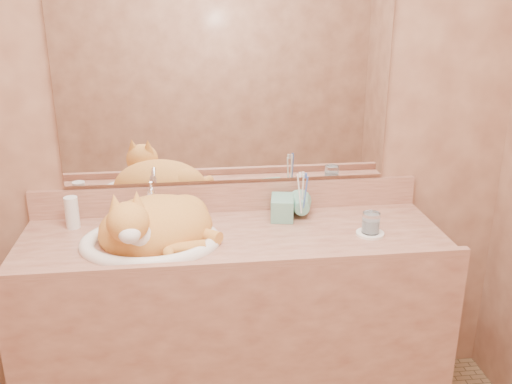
{
  "coord_description": "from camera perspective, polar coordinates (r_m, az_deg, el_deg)",
  "views": [
    {
      "loc": [
        -0.16,
        -1.23,
        1.74
      ],
      "look_at": [
        0.08,
        0.7,
        1.03
      ],
      "focal_mm": 40.0,
      "sensor_mm": 36.0,
      "label": 1
    }
  ],
  "objects": [
    {
      "name": "toothbrushes",
      "position": [
        2.25,
        4.69,
        -0.01
      ],
      "size": [
        0.03,
        0.03,
        0.21
      ],
      "primitive_type": null,
      "color": "white",
      "rests_on": "toothbrush_cup"
    },
    {
      "name": "toothbrush_cup",
      "position": [
        2.28,
        4.64,
        -1.8
      ],
      "size": [
        0.11,
        0.11,
        0.09
      ],
      "primitive_type": "imported",
      "rotation": [
        0.0,
        0.0,
        -0.06
      ],
      "color": "#68A792",
      "rests_on": "vanity_counter"
    },
    {
      "name": "soap_dispenser",
      "position": [
        2.22,
        2.64,
        -0.88
      ],
      "size": [
        0.11,
        0.11,
        0.2
      ],
      "primitive_type": "imported",
      "rotation": [
        0.0,
        0.0,
        -0.18
      ],
      "color": "#68A792",
      "rests_on": "vanity_counter"
    },
    {
      "name": "faucet",
      "position": [
        2.28,
        -10.35,
        -1.21
      ],
      "size": [
        0.07,
        0.12,
        0.16
      ],
      "primitive_type": null,
      "rotation": [
        0.0,
        0.0,
        -0.33
      ],
      "color": "white",
      "rests_on": "vanity_counter"
    },
    {
      "name": "wall_back",
      "position": [
        2.29,
        -2.99,
        7.57
      ],
      "size": [
        2.4,
        0.02,
        2.5
      ],
      "primitive_type": "cube",
      "color": "brown",
      "rests_on": "ground"
    },
    {
      "name": "water_glass",
      "position": [
        2.19,
        11.42,
        -3.03
      ],
      "size": [
        0.07,
        0.07,
        0.08
      ],
      "primitive_type": "cylinder",
      "color": "white",
      "rests_on": "saucer"
    },
    {
      "name": "sink_basin",
      "position": [
        2.1,
        -10.6,
        -3.09
      ],
      "size": [
        0.59,
        0.52,
        0.16
      ],
      "primitive_type": null,
      "rotation": [
        0.0,
        0.0,
        0.24
      ],
      "color": "white",
      "rests_on": "vanity_counter"
    },
    {
      "name": "lotion_bottle",
      "position": [
        2.32,
        -17.93,
        -1.97
      ],
      "size": [
        0.05,
        0.05,
        0.13
      ],
      "primitive_type": "cylinder",
      "color": "white",
      "rests_on": "vanity_counter"
    },
    {
      "name": "cat",
      "position": [
        2.12,
        -10.21,
        -3.09
      ],
      "size": [
        0.51,
        0.46,
        0.23
      ],
      "primitive_type": null,
      "rotation": [
        0.0,
        0.0,
        0.28
      ],
      "color": "#C97B2E",
      "rests_on": "sink_basin"
    },
    {
      "name": "mirror",
      "position": [
        2.25,
        -3.03,
        10.99
      ],
      "size": [
        1.3,
        0.02,
        0.8
      ],
      "primitive_type": "cube",
      "color": "white",
      "rests_on": "wall_back"
    },
    {
      "name": "saucer",
      "position": [
        2.21,
        11.34,
        -4.09
      ],
      "size": [
        0.11,
        0.11,
        0.01
      ],
      "primitive_type": "cylinder",
      "color": "white",
      "rests_on": "vanity_counter"
    },
    {
      "name": "vanity_counter",
      "position": [
        2.36,
        -2.11,
        -13.92
      ],
      "size": [
        1.6,
        0.55,
        0.85
      ],
      "primitive_type": null,
      "color": "brown",
      "rests_on": "floor"
    }
  ]
}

